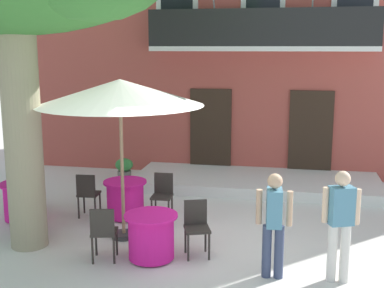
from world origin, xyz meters
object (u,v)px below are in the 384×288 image
(ground_planter_left, at_px, (124,169))
(cafe_chair_front_1, at_px, (196,224))
(cafe_table_near_tree, at_px, (125,199))
(cafe_chair_middle_1, at_px, (29,184))
(cafe_umbrella, at_px, (120,93))
(cafe_chair_front_0, at_px, (104,230))
(pedestrian_by_tree, at_px, (340,220))
(cafe_chair_middle_0, at_px, (27,205))
(cafe_chair_near_tree_1, at_px, (88,192))
(cafe_table_front, at_px, (151,236))
(cafe_table_middle, at_px, (23,201))
(cafe_chair_near_tree_0, at_px, (163,193))
(pedestrian_mid_plaza, at_px, (274,220))

(ground_planter_left, bearing_deg, cafe_chair_front_1, -57.06)
(cafe_table_near_tree, height_order, cafe_chair_middle_1, cafe_chair_middle_1)
(cafe_chair_middle_1, height_order, cafe_umbrella, cafe_umbrella)
(cafe_chair_front_0, bearing_deg, pedestrian_by_tree, 0.36)
(cafe_umbrella, relative_size, ground_planter_left, 4.78)
(cafe_chair_middle_0, bearing_deg, cafe_chair_near_tree_1, 52.32)
(cafe_chair_middle_0, height_order, cafe_table_front, cafe_chair_middle_0)
(cafe_chair_middle_0, distance_m, cafe_umbrella, 2.77)
(cafe_chair_near_tree_1, relative_size, cafe_table_middle, 1.05)
(cafe_table_middle, bearing_deg, cafe_chair_middle_1, 110.18)
(cafe_chair_near_tree_0, height_order, cafe_chair_near_tree_1, same)
(cafe_chair_front_1, bearing_deg, pedestrian_by_tree, -13.75)
(cafe_umbrella, bearing_deg, cafe_chair_middle_1, 154.39)
(cafe_umbrella, height_order, pedestrian_by_tree, cafe_umbrella)
(ground_planter_left, bearing_deg, cafe_chair_near_tree_1, -86.28)
(cafe_chair_front_1, bearing_deg, cafe_table_middle, 164.96)
(pedestrian_by_tree, bearing_deg, pedestrian_mid_plaza, -176.91)
(cafe_table_front, height_order, cafe_chair_front_1, cafe_chair_front_1)
(ground_planter_left, height_order, pedestrian_mid_plaza, pedestrian_mid_plaza)
(cafe_chair_middle_1, height_order, cafe_chair_front_0, same)
(pedestrian_by_tree, bearing_deg, cafe_chair_near_tree_0, 145.99)
(cafe_umbrella, xyz_separation_m, pedestrian_by_tree, (3.64, -1.03, -1.67))
(cafe_chair_near_tree_0, xyz_separation_m, cafe_umbrella, (-0.43, -1.13, 2.08))
(cafe_table_middle, distance_m, ground_planter_left, 3.28)
(cafe_chair_front_0, bearing_deg, pedestrian_mid_plaza, -0.61)
(cafe_table_front, bearing_deg, cafe_chair_front_0, -161.59)
(cafe_table_front, relative_size, cafe_chair_front_1, 0.95)
(cafe_table_front, distance_m, pedestrian_by_tree, 2.95)
(cafe_chair_middle_0, height_order, cafe_chair_middle_1, same)
(cafe_chair_middle_1, xyz_separation_m, cafe_table_front, (3.27, -2.03, -0.14))
(cafe_chair_near_tree_1, height_order, cafe_chair_middle_0, same)
(cafe_chair_middle_0, height_order, cafe_umbrella, cafe_umbrella)
(cafe_chair_middle_0, height_order, ground_planter_left, cafe_chair_middle_0)
(cafe_table_middle, relative_size, cafe_chair_middle_0, 0.95)
(cafe_chair_middle_1, distance_m, cafe_chair_front_0, 3.42)
(cafe_table_near_tree, distance_m, cafe_chair_middle_0, 1.90)
(cafe_chair_front_1, distance_m, cafe_umbrella, 2.57)
(cafe_umbrella, bearing_deg, cafe_chair_middle_0, -176.48)
(ground_planter_left, distance_m, pedestrian_by_tree, 6.77)
(cafe_table_middle, xyz_separation_m, ground_planter_left, (1.03, 3.12, -0.05))
(cafe_chair_near_tree_1, bearing_deg, cafe_chair_middle_1, 167.56)
(cafe_chair_middle_1, relative_size, pedestrian_by_tree, 0.54)
(cafe_chair_middle_0, xyz_separation_m, ground_planter_left, (0.59, 3.73, -0.19))
(cafe_chair_middle_1, bearing_deg, cafe_chair_middle_0, -62.19)
(cafe_table_near_tree, height_order, pedestrian_mid_plaza, pedestrian_mid_plaza)
(ground_planter_left, bearing_deg, cafe_chair_front_0, -74.81)
(cafe_table_front, relative_size, ground_planter_left, 1.42)
(cafe_table_near_tree, height_order, cafe_chair_near_tree_1, cafe_chair_near_tree_1)
(cafe_chair_near_tree_1, distance_m, cafe_umbrella, 2.50)
(cafe_chair_near_tree_1, distance_m, cafe_chair_middle_1, 1.50)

